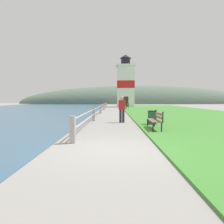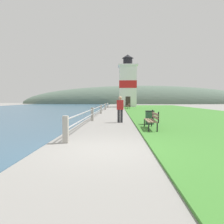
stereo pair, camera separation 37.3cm
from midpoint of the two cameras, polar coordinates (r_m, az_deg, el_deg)
name	(u,v)px [view 2 (the right image)]	position (r m, az deg, el deg)	size (l,w,h in m)	color
ground_plane	(103,150)	(6.51, -0.82, -9.88)	(160.00, 160.00, 0.00)	gray
grass_verge	(180,112)	(25.87, 17.68, -0.04)	(12.00, 55.47, 0.06)	#428433
seawall_railing	(101,108)	(22.62, -2.44, 0.99)	(0.18, 30.61, 0.93)	#A8A399
park_bench_near	(152,119)	(10.70, 11.44, -1.81)	(0.51, 1.93, 0.94)	#846B51
park_bench_midway	(128,106)	(32.91, 4.62, 1.69)	(0.62, 1.89, 0.94)	#846B51
lighthouse	(128,84)	(43.11, 4.36, 7.34)	(3.76, 3.76, 10.17)	white
person_strolling	(120,108)	(13.94, 2.90, 0.98)	(0.44, 0.27, 1.69)	#28282D
trash_bin	(150,118)	(12.66, 10.69, -1.54)	(0.54, 0.54, 0.84)	#2D5138
distant_hillside	(141,104)	(73.73, 7.64, 2.16)	(80.00, 16.00, 12.00)	#566B5B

